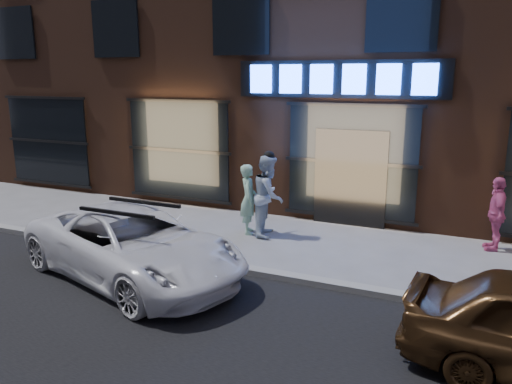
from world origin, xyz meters
TOP-DOWN VIEW (x-y plane):
  - ground at (0.00, 0.00)m, footprint 90.00×90.00m
  - curb at (0.00, 0.00)m, footprint 60.00×0.25m
  - storefront_building at (-0.00, 7.99)m, footprint 30.20×8.28m
  - man_bowtie at (-2.02, 2.29)m, footprint 0.63×0.72m
  - man_cap at (-1.54, 2.36)m, footprint 0.90×1.06m
  - passerby at (3.31, 3.38)m, footprint 0.51×0.98m
  - white_suv at (-2.83, -1.06)m, footprint 5.13×3.46m

SIDE VIEW (x-z plane):
  - ground at x=0.00m, z-range 0.00..0.00m
  - curb at x=0.00m, z-range 0.00..0.12m
  - white_suv at x=-2.83m, z-range 0.00..1.31m
  - passerby at x=3.31m, z-range 0.00..1.60m
  - man_bowtie at x=-2.02m, z-range 0.00..1.67m
  - man_cap at x=-1.54m, z-range 0.00..1.91m
  - storefront_building at x=0.00m, z-range 0.00..10.30m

